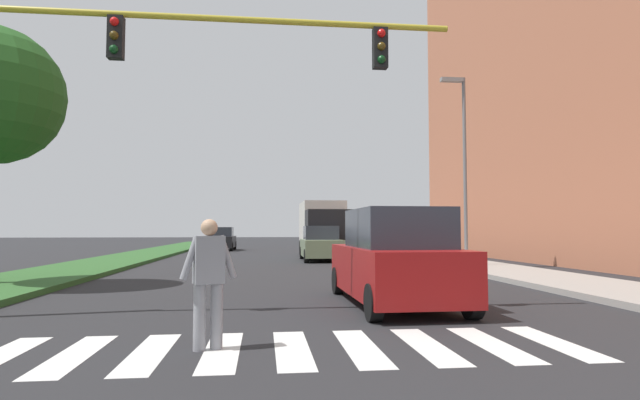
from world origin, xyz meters
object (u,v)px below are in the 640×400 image
object	(u,v)px
sedan_midblock	(321,245)
traffic_light_gantry	(114,76)
street_lamp_right	(462,153)
suv_crossing	(395,260)
truck_box_delivery	(323,228)
pedestrian_performer	(209,277)
sedan_distant	(222,240)

from	to	relation	value
sedan_midblock	traffic_light_gantry	bearing A→B (deg)	-110.01
street_lamp_right	suv_crossing	bearing A→B (deg)	-119.81
street_lamp_right	suv_crossing	distance (m)	11.08
truck_box_delivery	traffic_light_gantry	bearing A→B (deg)	-108.17
sedan_midblock	pedestrian_performer	bearing A→B (deg)	-101.06
sedan_midblock	truck_box_delivery	size ratio (longest dim) A/B	0.67
sedan_midblock	suv_crossing	bearing A→B (deg)	-90.58
sedan_distant	truck_box_delivery	size ratio (longest dim) A/B	0.66
sedan_midblock	truck_box_delivery	bearing A→B (deg)	81.06
street_lamp_right	sedan_midblock	bearing A→B (deg)	132.04
suv_crossing	pedestrian_performer	bearing A→B (deg)	-134.14
street_lamp_right	pedestrian_performer	bearing A→B (deg)	-124.37
suv_crossing	sedan_distant	xyz separation A→B (m)	(-5.66, 27.55, -0.15)
suv_crossing	truck_box_delivery	world-z (taller)	truck_box_delivery
pedestrian_performer	truck_box_delivery	xyz separation A→B (m)	(4.06, 21.42, 0.70)
street_lamp_right	pedestrian_performer	size ratio (longest dim) A/B	4.44
street_lamp_right	truck_box_delivery	world-z (taller)	street_lamp_right
street_lamp_right	pedestrian_performer	distance (m)	15.68
street_lamp_right	truck_box_delivery	size ratio (longest dim) A/B	1.21
traffic_light_gantry	truck_box_delivery	bearing A→B (deg)	71.83
pedestrian_performer	suv_crossing	size ratio (longest dim) A/B	0.37
truck_box_delivery	sedan_distant	bearing A→B (deg)	123.26
traffic_light_gantry	sedan_midblock	xyz separation A→B (m)	(5.60, 15.39, -3.58)
traffic_light_gantry	suv_crossing	size ratio (longest dim) A/B	1.98
traffic_light_gantry	sedan_distant	distance (m)	28.49
pedestrian_performer	sedan_midblock	bearing A→B (deg)	78.94
street_lamp_right	sedan_distant	xyz separation A→B (m)	(-10.87, 18.48, -3.81)
traffic_light_gantry	sedan_midblock	distance (m)	16.77
sedan_midblock	truck_box_delivery	distance (m)	3.38
traffic_light_gantry	suv_crossing	world-z (taller)	traffic_light_gantry
traffic_light_gantry	suv_crossing	bearing A→B (deg)	7.44
pedestrian_performer	sedan_distant	bearing A→B (deg)	94.16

